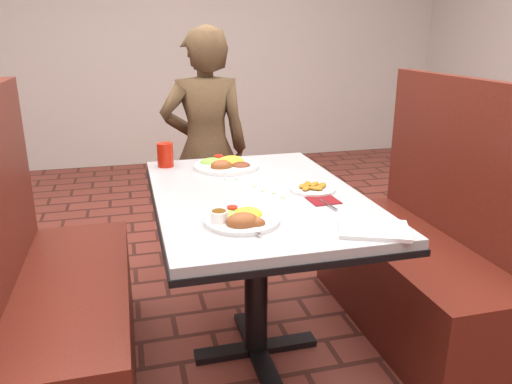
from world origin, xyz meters
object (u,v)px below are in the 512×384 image
Objects in this scene: booth_bench_right at (421,264)px; near_dinner_plate at (241,215)px; plantain_plate at (313,188)px; red_tumbler at (165,155)px; far_dinner_plate at (226,162)px; dining_table at (256,214)px; diner_person at (206,150)px; booth_bench_left at (58,311)px.

booth_bench_right reaches higher than near_dinner_plate.
booth_bench_right is 0.72m from plantain_plate.
booth_bench_right reaches higher than red_tumbler.
booth_bench_right is 1.03m from far_dinner_plate.
plantain_plate reaches higher than dining_table.
dining_table is 1.00m from diner_person.
near_dinner_plate is at bearing -142.87° from plantain_plate.
near_dinner_plate is at bearing -97.55° from far_dinner_plate.
booth_bench_left is at bearing 154.50° from near_dinner_plate.
booth_bench_right is (0.80, 0.00, -0.32)m from dining_table.
booth_bench_right is 1.31m from red_tumbler.
booth_bench_left is 0.86m from near_dinner_plate.
near_dinner_plate is 0.46m from plantain_plate.
far_dinner_plate is 0.29m from red_tumbler.
far_dinner_plate reaches higher than plantain_plate.
diner_person reaches higher than red_tumbler.
dining_table is 1.01× the size of booth_bench_right.
booth_bench_right is 3.98× the size of far_dinner_plate.
plantain_plate is (0.27, -1.03, 0.06)m from diner_person.
diner_person is 5.53× the size of near_dinner_plate.
booth_bench_left is at bearing -134.32° from red_tumbler.
booth_bench_right is 4.74× the size of near_dinner_plate.
plantain_plate is 0.76m from red_tumbler.
booth_bench_left is at bearing 177.72° from plantain_plate.
diner_person is 1.07m from plantain_plate.
dining_table is 10.68× the size of red_tumbler.
near_dinner_plate is 0.83m from red_tumbler.
near_dinner_plate and far_dinner_plate have the same top height.
red_tumbler is (-0.32, 0.49, 0.15)m from dining_table.
red_tumbler reaches higher than dining_table.
booth_bench_right is 1.08m from near_dinner_plate.
diner_person is 4.64× the size of far_dinner_plate.
near_dinner_plate is at bearing -161.33° from booth_bench_right.
booth_bench_left is 3.98× the size of far_dinner_plate.
near_dinner_plate is at bearing -25.50° from booth_bench_left.
diner_person is 1.31m from near_dinner_plate.
plantain_plate is (0.27, -0.44, -0.02)m from far_dinner_plate.
dining_table is at bearing 0.00° from booth_bench_left.
booth_bench_left is 6.60× the size of plantain_plate.
far_dinner_plate reaches higher than dining_table.
plantain_plate is at bearing 37.13° from near_dinner_plate.
diner_person is at bearing 130.29° from booth_bench_right.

